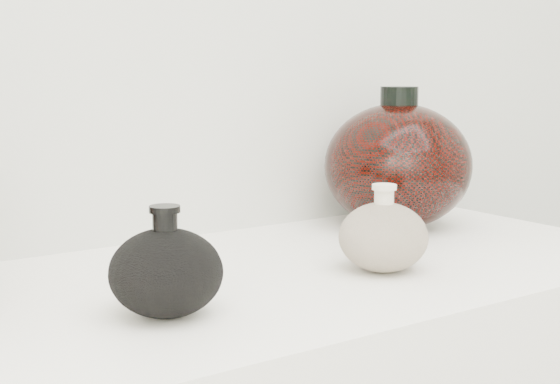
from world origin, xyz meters
TOP-DOWN VIEW (x-y plane):
  - black_gourd_vase at (-0.13, 0.87)m, footprint 0.15×0.15m
  - cream_gourd_vase at (0.18, 0.87)m, footprint 0.14×0.14m
  - right_round_pot at (0.38, 1.07)m, footprint 0.31×0.31m

SIDE VIEW (x-z plane):
  - cream_gourd_vase at x=0.18m, z-range 0.89..1.00m
  - black_gourd_vase at x=-0.13m, z-range 0.89..1.01m
  - right_round_pot at x=0.38m, z-range 0.89..1.11m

